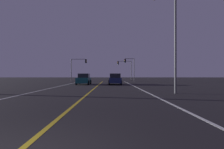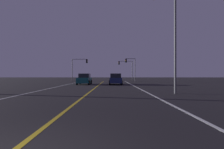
# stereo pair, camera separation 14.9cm
# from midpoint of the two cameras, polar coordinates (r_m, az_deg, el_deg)

# --- Properties ---
(lane_edge_right) EXTENTS (0.16, 43.60, 0.01)m
(lane_edge_right) POSITION_cam_midpoint_polar(r_m,az_deg,el_deg) (18.69, 8.95, -4.70)
(lane_edge_right) COLOR silver
(lane_edge_right) RESTS_ON ground
(lane_edge_left) EXTENTS (0.16, 43.60, 0.01)m
(lane_edge_left) POSITION_cam_midpoint_polar(r_m,az_deg,el_deg) (19.65, -20.78, -4.47)
(lane_edge_left) COLOR silver
(lane_edge_left) RESTS_ON ground
(lane_center_divider) EXTENTS (0.16, 43.60, 0.01)m
(lane_center_divider) POSITION_cam_midpoint_polar(r_m,az_deg,el_deg) (18.53, -6.30, -4.74)
(lane_center_divider) COLOR gold
(lane_center_divider) RESTS_ON ground
(car_ahead_far) EXTENTS (2.02, 4.30, 1.70)m
(car_ahead_far) POSITION_cam_midpoint_polar(r_m,az_deg,el_deg) (27.37, 0.82, -1.52)
(car_ahead_far) COLOR black
(car_ahead_far) RESTS_ON ground
(car_oncoming) EXTENTS (2.02, 4.30, 1.70)m
(car_oncoming) POSITION_cam_midpoint_polar(r_m,az_deg,el_deg) (27.79, -9.27, -1.50)
(car_oncoming) COLOR black
(car_oncoming) RESTS_ON ground
(traffic_light_near_right) EXTENTS (2.38, 0.36, 5.30)m
(traffic_light_near_right) POSITION_cam_midpoint_polar(r_m,az_deg,el_deg) (40.97, 5.57, 3.26)
(traffic_light_near_right) COLOR #4C4C51
(traffic_light_near_right) RESTS_ON ground
(traffic_light_near_left) EXTENTS (3.69, 0.36, 5.17)m
(traffic_light_near_left) POSITION_cam_midpoint_polar(r_m,az_deg,el_deg) (41.40, -10.75, 3.20)
(traffic_light_near_left) COLOR #4C4C51
(traffic_light_near_left) RESTS_ON ground
(traffic_light_far_right) EXTENTS (3.80, 0.36, 5.13)m
(traffic_light_far_right) POSITION_cam_midpoint_polar(r_m,az_deg,el_deg) (46.37, 3.92, 2.82)
(traffic_light_far_right) COLOR #4C4C51
(traffic_light_far_right) RESTS_ON ground
(street_lamp_right_near) EXTENTS (2.00, 0.44, 7.96)m
(street_lamp_right_near) POSITION_cam_midpoint_polar(r_m,az_deg,el_deg) (15.19, 18.00, 13.38)
(street_lamp_right_near) COLOR #4C4C51
(street_lamp_right_near) RESTS_ON ground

